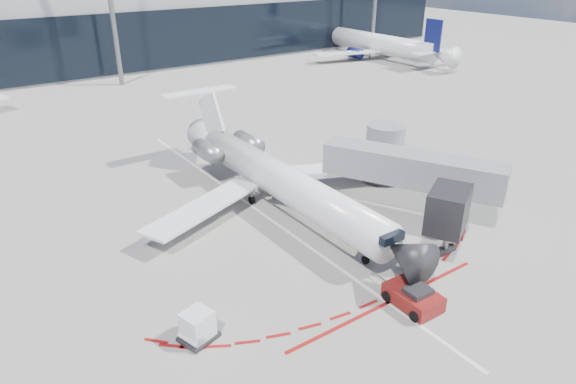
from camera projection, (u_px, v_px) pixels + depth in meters
ground at (274, 222)px, 37.19m from camera, size 260.00×260.00×0.00m
apron_centerline at (260, 212)px, 38.67m from camera, size 0.25×40.00×0.01m
apron_stop_bar at (388, 303)px, 28.66m from camera, size 14.00×0.25×0.01m
terminal_building at (48, 15)px, 81.72m from camera, size 150.00×24.15×24.00m
jet_bridge at (404, 167)px, 38.75m from camera, size 10.03×15.20×4.90m
regional_jet at (276, 178)px, 38.73m from camera, size 22.38×27.60×6.91m
pushback_tug at (413, 297)px, 28.25m from camera, size 2.16×4.91×1.27m
ramp_worker at (407, 258)px, 31.10m from camera, size 0.71×0.48×1.89m
uld_container at (198, 326)px, 25.63m from camera, size 2.10×1.92×1.64m
safety_cone_right at (429, 268)px, 31.37m from camera, size 0.34×0.34×0.47m
bg_airliner_2 at (376, 29)px, 92.72m from camera, size 30.72×32.52×9.94m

